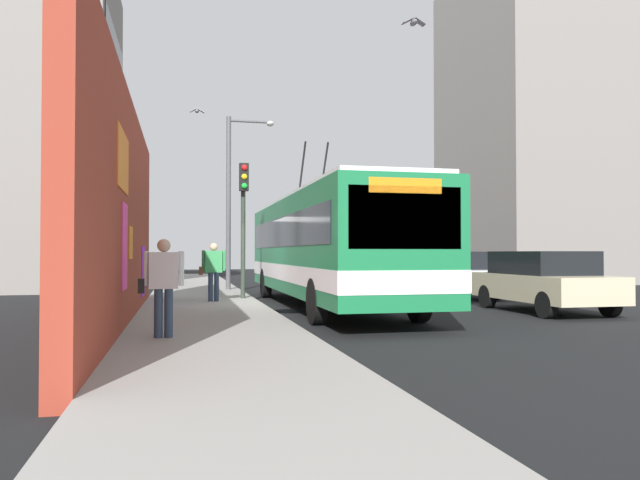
{
  "coord_description": "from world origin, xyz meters",
  "views": [
    {
      "loc": [
        -17.19,
        2.2,
        1.54
      ],
      "look_at": [
        2.65,
        -2.32,
        1.97
      ],
      "focal_mm": 34.27,
      "sensor_mm": 36.0,
      "label": 1
    }
  ],
  "objects_px": {
    "parked_car_champagne": "(543,280)",
    "traffic_light": "(244,207)",
    "city_bus": "(326,245)",
    "parked_car_white": "(453,273)",
    "street_lamp": "(234,190)",
    "parked_car_red": "(400,269)",
    "pedestrian_midblock": "(213,267)",
    "pedestrian_near_wall": "(163,280)"
  },
  "relations": [
    {
      "from": "city_bus",
      "to": "street_lamp",
      "type": "relative_size",
      "value": 1.91
    },
    {
      "from": "pedestrian_midblock",
      "to": "city_bus",
      "type": "bearing_deg",
      "value": -107.0
    },
    {
      "from": "parked_car_champagne",
      "to": "traffic_light",
      "type": "bearing_deg",
      "value": 58.79
    },
    {
      "from": "parked_car_champagne",
      "to": "parked_car_white",
      "type": "xyz_separation_m",
      "value": [
        5.37,
        0.0,
        -0.0
      ]
    },
    {
      "from": "pedestrian_midblock",
      "to": "street_lamp",
      "type": "xyz_separation_m",
      "value": [
        5.67,
        -1.06,
        2.82
      ]
    },
    {
      "from": "parked_car_white",
      "to": "street_lamp",
      "type": "xyz_separation_m",
      "value": [
        3.84,
        7.25,
        3.12
      ]
    },
    {
      "from": "parked_car_red",
      "to": "traffic_light",
      "type": "height_order",
      "value": "traffic_light"
    },
    {
      "from": "parked_car_red",
      "to": "parked_car_white",
      "type": "bearing_deg",
      "value": 180.0
    },
    {
      "from": "city_bus",
      "to": "street_lamp",
      "type": "xyz_separation_m",
      "value": [
        6.62,
        2.05,
        2.19
      ]
    },
    {
      "from": "parked_car_red",
      "to": "traffic_light",
      "type": "xyz_separation_m",
      "value": [
        -6.26,
        7.35,
        2.11
      ]
    },
    {
      "from": "street_lamp",
      "to": "pedestrian_midblock",
      "type": "bearing_deg",
      "value": 169.46
    },
    {
      "from": "traffic_light",
      "to": "city_bus",
      "type": "bearing_deg",
      "value": -130.98
    },
    {
      "from": "parked_car_red",
      "to": "pedestrian_midblock",
      "type": "bearing_deg",
      "value": 130.84
    },
    {
      "from": "parked_car_champagne",
      "to": "parked_car_red",
      "type": "bearing_deg",
      "value": 0.0
    },
    {
      "from": "parked_car_red",
      "to": "pedestrian_near_wall",
      "type": "bearing_deg",
      "value": 146.89
    },
    {
      "from": "pedestrian_near_wall",
      "to": "street_lamp",
      "type": "bearing_deg",
      "value": -9.76
    },
    {
      "from": "parked_car_champagne",
      "to": "pedestrian_near_wall",
      "type": "bearing_deg",
      "value": 112.04
    },
    {
      "from": "parked_car_white",
      "to": "pedestrian_midblock",
      "type": "bearing_deg",
      "value": 102.45
    },
    {
      "from": "parked_car_champagne",
      "to": "parked_car_red",
      "type": "relative_size",
      "value": 0.99
    },
    {
      "from": "traffic_light",
      "to": "street_lamp",
      "type": "height_order",
      "value": "street_lamp"
    },
    {
      "from": "pedestrian_midblock",
      "to": "pedestrian_near_wall",
      "type": "relative_size",
      "value": 1.03
    },
    {
      "from": "city_bus",
      "to": "parked_car_champagne",
      "type": "bearing_deg",
      "value": -116.44
    },
    {
      "from": "traffic_light",
      "to": "street_lamp",
      "type": "distance_m",
      "value": 4.86
    },
    {
      "from": "traffic_light",
      "to": "street_lamp",
      "type": "bearing_deg",
      "value": -1.26
    },
    {
      "from": "city_bus",
      "to": "parked_car_red",
      "type": "relative_size",
      "value": 2.91
    },
    {
      "from": "parked_car_white",
      "to": "traffic_light",
      "type": "distance_m",
      "value": 7.7
    },
    {
      "from": "parked_car_champagne",
      "to": "pedestrian_near_wall",
      "type": "relative_size",
      "value": 2.64
    },
    {
      "from": "city_bus",
      "to": "parked_car_red",
      "type": "xyz_separation_m",
      "value": [
        8.12,
        -5.2,
        -0.92
      ]
    },
    {
      "from": "pedestrian_midblock",
      "to": "pedestrian_near_wall",
      "type": "xyz_separation_m",
      "value": [
        -7.38,
        1.19,
        -0.04
      ]
    },
    {
      "from": "parked_car_white",
      "to": "pedestrian_near_wall",
      "type": "xyz_separation_m",
      "value": [
        -9.21,
        9.49,
        0.26
      ]
    },
    {
      "from": "pedestrian_midblock",
      "to": "parked_car_champagne",
      "type": "bearing_deg",
      "value": -113.06
    },
    {
      "from": "parked_car_champagne",
      "to": "city_bus",
      "type": "bearing_deg",
      "value": 63.56
    },
    {
      "from": "parked_car_red",
      "to": "city_bus",
      "type": "bearing_deg",
      "value": 147.38
    },
    {
      "from": "parked_car_red",
      "to": "pedestrian_midblock",
      "type": "xyz_separation_m",
      "value": [
        -7.18,
        8.3,
        0.3
      ]
    },
    {
      "from": "traffic_light",
      "to": "street_lamp",
      "type": "relative_size",
      "value": 0.63
    },
    {
      "from": "city_bus",
      "to": "parked_car_white",
      "type": "relative_size",
      "value": 2.95
    },
    {
      "from": "parked_car_white",
      "to": "street_lamp",
      "type": "distance_m",
      "value": 8.77
    },
    {
      "from": "parked_car_white",
      "to": "pedestrian_midblock",
      "type": "distance_m",
      "value": 8.51
    },
    {
      "from": "parked_car_champagne",
      "to": "traffic_light",
      "type": "xyz_separation_m",
      "value": [
        4.45,
        7.35,
        2.1
      ]
    },
    {
      "from": "parked_car_white",
      "to": "traffic_light",
      "type": "bearing_deg",
      "value": 97.09
    },
    {
      "from": "pedestrian_midblock",
      "to": "traffic_light",
      "type": "distance_m",
      "value": 2.24
    },
    {
      "from": "parked_car_champagne",
      "to": "pedestrian_midblock",
      "type": "xyz_separation_m",
      "value": [
        3.53,
        8.3,
        0.29
      ]
    }
  ]
}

